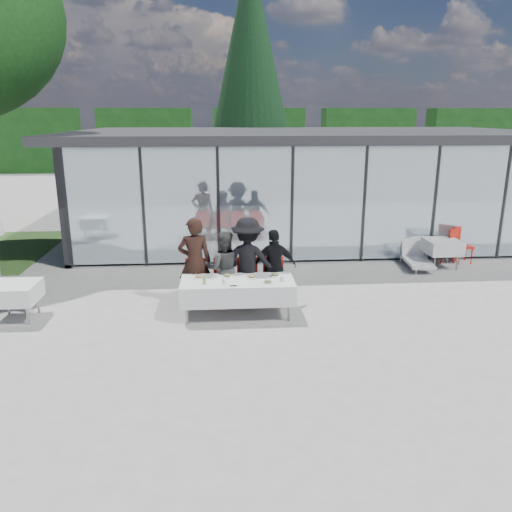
{
  "coord_description": "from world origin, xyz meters",
  "views": [
    {
      "loc": [
        -0.88,
        -8.93,
        3.92
      ],
      "look_at": [
        -0.13,
        1.2,
        1.04
      ],
      "focal_mm": 35.0,
      "sensor_mm": 36.0,
      "label": 1
    }
  ],
  "objects": [
    {
      "name": "diner_b",
      "position": [
        -0.82,
        1.14,
        0.8
      ],
      "size": [
        0.82,
        0.82,
        1.61
      ],
      "primitive_type": "imported",
      "rotation": [
        0.0,
        0.0,
        3.09
      ],
      "color": "#444444",
      "rests_on": "ground"
    },
    {
      "name": "diner_a",
      "position": [
        -1.42,
        1.14,
        0.96
      ],
      "size": [
        0.76,
        0.76,
        1.91
      ],
      "primitive_type": "imported",
      "rotation": [
        0.0,
        0.0,
        3.23
      ],
      "color": "black",
      "rests_on": "ground"
    },
    {
      "name": "spare_chair_b",
      "position": [
        5.37,
        3.86,
        0.54
      ],
      "size": [
        0.61,
        0.61,
        0.97
      ],
      "color": "red",
      "rests_on": "ground"
    },
    {
      "name": "plate_extra",
      "position": [
        0.03,
        0.26,
        0.78
      ],
      "size": [
        0.23,
        0.23,
        0.07
      ],
      "color": "white",
      "rests_on": "dining_table"
    },
    {
      "name": "drinking_glasses",
      "position": [
        -0.25,
        0.32,
        0.8
      ],
      "size": [
        1.22,
        0.13,
        0.1
      ],
      "color": "silver",
      "rests_on": "dining_table"
    },
    {
      "name": "ground",
      "position": [
        0.0,
        0.0,
        0.0
      ],
      "size": [
        90.0,
        90.0,
        0.0
      ],
      "primitive_type": "plane",
      "color": "#A29F99",
      "rests_on": "ground"
    },
    {
      "name": "plate_a",
      "position": [
        -1.33,
        0.68,
        0.78
      ],
      "size": [
        0.23,
        0.23,
        0.07
      ],
      "color": "white",
      "rests_on": "dining_table"
    },
    {
      "name": "lounger",
      "position": [
        4.35,
        3.56,
        0.26
      ],
      "size": [
        0.73,
        1.38,
        0.72
      ],
      "color": "silver",
      "rests_on": "ground"
    },
    {
      "name": "plate_c",
      "position": [
        -0.27,
        0.61,
        0.78
      ],
      "size": [
        0.23,
        0.23,
        0.07
      ],
      "color": "white",
      "rests_on": "dining_table"
    },
    {
      "name": "juice_bottle",
      "position": [
        -1.2,
        0.3,
        0.83
      ],
      "size": [
        0.06,
        0.06,
        0.17
      ],
      "primitive_type": "cylinder",
      "color": "#7AAB47",
      "rests_on": "dining_table"
    },
    {
      "name": "dining_table",
      "position": [
        -0.56,
        0.49,
        0.54
      ],
      "size": [
        2.26,
        0.96,
        0.75
      ],
      "color": "silver",
      "rests_on": "ground"
    },
    {
      "name": "folded_eyeglasses",
      "position": [
        -0.65,
        0.14,
        0.76
      ],
      "size": [
        0.14,
        0.03,
        0.01
      ],
      "primitive_type": "cube",
      "color": "black",
      "rests_on": "dining_table"
    },
    {
      "name": "plate_b",
      "position": [
        -0.76,
        0.71,
        0.78
      ],
      "size": [
        0.23,
        0.23,
        0.07
      ],
      "color": "white",
      "rests_on": "dining_table"
    },
    {
      "name": "spare_table_right",
      "position": [
        5.0,
        3.46,
        0.55
      ],
      "size": [
        0.86,
        0.86,
        0.74
      ],
      "color": "silver",
      "rests_on": "ground"
    },
    {
      "name": "spare_chair_a",
      "position": [
        5.74,
        3.91,
        0.54
      ],
      "size": [
        0.51,
        0.51,
        0.97
      ],
      "color": "red",
      "rests_on": "ground"
    },
    {
      "name": "diner_d",
      "position": [
        0.25,
        1.14,
        0.81
      ],
      "size": [
        1.08,
        1.08,
        1.62
      ],
      "primitive_type": "imported",
      "rotation": [
        0.0,
        0.0,
        3.28
      ],
      "color": "black",
      "rests_on": "ground"
    },
    {
      "name": "diner_chair_c",
      "position": [
        -0.31,
        1.24,
        0.54
      ],
      "size": [
        0.44,
        0.44,
        0.97
      ],
      "color": "red",
      "rests_on": "ground"
    },
    {
      "name": "treeline",
      "position": [
        -2.0,
        28.0,
        2.2
      ],
      "size": [
        62.5,
        2.0,
        4.4
      ],
      "color": "black",
      "rests_on": "ground"
    },
    {
      "name": "diner_chair_a",
      "position": [
        -1.42,
        1.24,
        0.54
      ],
      "size": [
        0.44,
        0.44,
        0.97
      ],
      "color": "red",
      "rests_on": "ground"
    },
    {
      "name": "spare_table_left",
      "position": [
        -4.92,
        0.61,
        0.55
      ],
      "size": [
        0.86,
        0.86,
        0.74
      ],
      "color": "silver",
      "rests_on": "ground"
    },
    {
      "name": "diner_chair_b",
      "position": [
        -0.82,
        1.24,
        0.54
      ],
      "size": [
        0.44,
        0.44,
        0.97
      ],
      "color": "red",
      "rests_on": "ground"
    },
    {
      "name": "plate_d",
      "position": [
        0.22,
        0.71,
        0.78
      ],
      "size": [
        0.23,
        0.23,
        0.07
      ],
      "color": "white",
      "rests_on": "dining_table"
    },
    {
      "name": "diner_c",
      "position": [
        -0.31,
        1.14,
        0.94
      ],
      "size": [
        1.43,
        1.43,
        1.88
      ],
      "primitive_type": "imported",
      "rotation": [
        0.0,
        0.0,
        2.94
      ],
      "color": "black",
      "rests_on": "ground"
    },
    {
      "name": "diner_chair_d",
      "position": [
        0.25,
        1.24,
        0.54
      ],
      "size": [
        0.44,
        0.44,
        0.97
      ],
      "color": "red",
      "rests_on": "ground"
    },
    {
      "name": "conifer_tree",
      "position": [
        0.5,
        13.0,
        5.99
      ],
      "size": [
        4.0,
        4.0,
        10.5
      ],
      "color": "#382316",
      "rests_on": "ground"
    },
    {
      "name": "pavilion",
      "position": [
        2.0,
        8.16,
        2.15
      ],
      "size": [
        14.8,
        8.8,
        3.44
      ],
      "color": "gray",
      "rests_on": "ground"
    }
  ]
}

